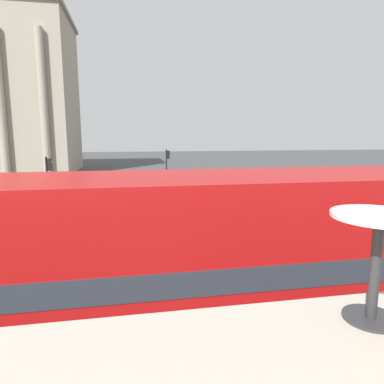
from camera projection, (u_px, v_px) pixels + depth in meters
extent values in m
cylinder|color=black|center=(330.00, 301.00, 9.03)|extent=(1.05, 0.22, 1.05)
cylinder|color=black|center=(6.00, 332.00, 7.61)|extent=(1.05, 0.22, 1.05)
cube|color=#B71414|center=(191.00, 308.00, 6.95)|extent=(10.71, 2.54, 1.73)
cube|color=#2D3842|center=(191.00, 257.00, 6.77)|extent=(10.50, 2.57, 0.45)
cube|color=#B71414|center=(191.00, 211.00, 6.62)|extent=(10.71, 2.54, 1.39)
cylinder|color=#2D2D30|center=(370.00, 318.00, 2.30)|extent=(0.36, 0.36, 0.02)
cylinder|color=#2D2D30|center=(375.00, 269.00, 2.24)|extent=(0.07, 0.07, 0.68)
cylinder|color=silver|center=(380.00, 216.00, 2.18)|extent=(0.60, 0.60, 0.03)
cylinder|color=#A39984|center=(0.00, 104.00, 37.62)|extent=(0.90, 0.90, 16.49)
cylinder|color=#A39984|center=(43.00, 104.00, 38.42)|extent=(0.90, 0.90, 16.49)
cylinder|color=black|center=(248.00, 207.00, 15.16)|extent=(0.12, 0.12, 3.39)
cube|color=black|center=(253.00, 179.00, 14.98)|extent=(0.20, 0.24, 0.70)
sphere|color=green|center=(255.00, 176.00, 14.98)|extent=(0.14, 0.14, 0.14)
cylinder|color=black|center=(48.00, 188.00, 19.94)|extent=(0.12, 0.12, 3.62)
cube|color=black|center=(50.00, 165.00, 19.75)|extent=(0.20, 0.24, 0.70)
sphere|color=gold|center=(52.00, 162.00, 19.74)|extent=(0.14, 0.14, 0.14)
cylinder|color=black|center=(167.00, 171.00, 29.22)|extent=(0.12, 0.12, 3.65)
cube|color=black|center=(168.00, 155.00, 29.02)|extent=(0.20, 0.24, 0.70)
sphere|color=green|center=(170.00, 153.00, 29.02)|extent=(0.14, 0.14, 0.14)
cylinder|color=black|center=(83.00, 198.00, 24.81)|extent=(0.60, 0.18, 0.60)
cylinder|color=black|center=(80.00, 203.00, 23.11)|extent=(0.60, 0.18, 0.60)
cylinder|color=black|center=(42.00, 200.00, 24.31)|extent=(0.60, 0.18, 0.60)
cylinder|color=black|center=(36.00, 205.00, 22.61)|extent=(0.60, 0.18, 0.60)
cube|color=#19234C|center=(60.00, 198.00, 23.67)|extent=(4.20, 1.75, 0.55)
cube|color=#2D3842|center=(57.00, 190.00, 23.54)|extent=(1.89, 1.61, 0.50)
cylinder|color=#282B33|center=(92.00, 192.00, 26.82)|extent=(0.14, 0.14, 0.84)
cylinder|color=#282B33|center=(94.00, 192.00, 26.85)|extent=(0.14, 0.14, 0.84)
cylinder|color=black|center=(93.00, 183.00, 26.71)|extent=(0.32, 0.32, 0.67)
sphere|color=tan|center=(92.00, 177.00, 26.63)|extent=(0.23, 0.23, 0.23)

